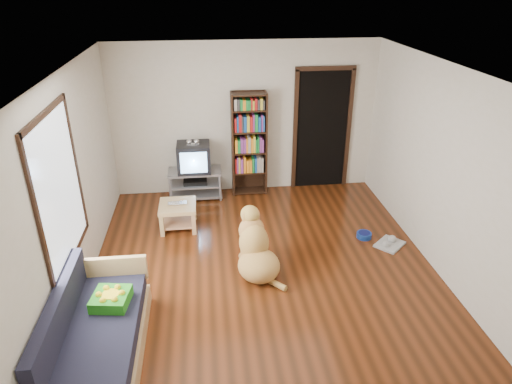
{
  "coord_description": "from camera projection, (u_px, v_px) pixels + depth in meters",
  "views": [
    {
      "loc": [
        -0.69,
        -5.01,
        3.55
      ],
      "look_at": [
        -0.05,
        0.46,
        0.9
      ],
      "focal_mm": 32.0,
      "sensor_mm": 36.0,
      "label": 1
    }
  ],
  "objects": [
    {
      "name": "ceiling",
      "position": [
        265.0,
        69.0,
        4.97
      ],
      "size": [
        5.0,
        5.0,
        0.0
      ],
      "primitive_type": "plane",
      "rotation": [
        3.14,
        0.0,
        0.0
      ],
      "color": "white",
      "rests_on": "ground"
    },
    {
      "name": "wall_left",
      "position": [
        73.0,
        187.0,
        5.3
      ],
      "size": [
        0.0,
        5.0,
        5.0
      ],
      "primitive_type": "plane",
      "rotation": [
        1.57,
        0.0,
        1.57
      ],
      "color": "beige",
      "rests_on": "ground"
    },
    {
      "name": "bookshelf",
      "position": [
        249.0,
        139.0,
        7.77
      ],
      "size": [
        0.6,
        0.3,
        1.8
      ],
      "color": "black",
      "rests_on": "ground"
    },
    {
      "name": "grey_rag",
      "position": [
        390.0,
        244.0,
        6.58
      ],
      "size": [
        0.51,
        0.51,
        0.03
      ],
      "primitive_type": "cube",
      "rotation": [
        0.0,
        0.0,
        0.73
      ],
      "color": "#A6A6A6",
      "rests_on": "ground"
    },
    {
      "name": "tv_stand",
      "position": [
        195.0,
        183.0,
        7.9
      ],
      "size": [
        0.9,
        0.45,
        0.5
      ],
      "color": "#99999E",
      "rests_on": "ground"
    },
    {
      "name": "laptop",
      "position": [
        177.0,
        204.0,
        6.85
      ],
      "size": [
        0.29,
        0.19,
        0.02
      ],
      "primitive_type": "imported",
      "rotation": [
        0.0,
        0.0,
        0.03
      ],
      "color": "silver",
      "rests_on": "coffee_table"
    },
    {
      "name": "doorway",
      "position": [
        322.0,
        127.0,
        7.97
      ],
      "size": [
        1.03,
        0.05,
        2.19
      ],
      "color": "black",
      "rests_on": "wall_back"
    },
    {
      "name": "wall_right",
      "position": [
        440.0,
        170.0,
        5.77
      ],
      "size": [
        0.0,
        5.0,
        5.0
      ],
      "primitive_type": "plane",
      "rotation": [
        1.57,
        0.0,
        -1.57
      ],
      "color": "beige",
      "rests_on": "ground"
    },
    {
      "name": "dog_bowl",
      "position": [
        364.0,
        235.0,
        6.76
      ],
      "size": [
        0.22,
        0.22,
        0.08
      ],
      "primitive_type": "cylinder",
      "color": "navy",
      "rests_on": "ground"
    },
    {
      "name": "dog",
      "position": [
        256.0,
        250.0,
        5.9
      ],
      "size": [
        0.64,
        0.99,
        0.87
      ],
      "color": "#B38645",
      "rests_on": "ground"
    },
    {
      "name": "sofa",
      "position": [
        96.0,
        338.0,
        4.55
      ],
      "size": [
        0.8,
        1.8,
        0.8
      ],
      "color": "tan",
      "rests_on": "ground"
    },
    {
      "name": "wall_front",
      "position": [
        310.0,
        318.0,
        3.3
      ],
      "size": [
        4.5,
        0.0,
        4.5
      ],
      "primitive_type": "plane",
      "rotation": [
        -1.57,
        0.0,
        0.0
      ],
      "color": "beige",
      "rests_on": "ground"
    },
    {
      "name": "green_cushion",
      "position": [
        111.0,
        299.0,
        4.76
      ],
      "size": [
        0.42,
        0.42,
        0.12
      ],
      "primitive_type": "cube",
      "rotation": [
        0.0,
        0.0,
        -0.14
      ],
      "color": "#35961B",
      "rests_on": "sofa"
    },
    {
      "name": "window",
      "position": [
        59.0,
        190.0,
        4.77
      ],
      "size": [
        0.03,
        1.46,
        1.7
      ],
      "color": "white",
      "rests_on": "wall_left"
    },
    {
      "name": "wall_back",
      "position": [
        245.0,
        119.0,
        7.77
      ],
      "size": [
        4.5,
        0.0,
        4.5
      ],
      "primitive_type": "plane",
      "rotation": [
        1.57,
        0.0,
        0.0
      ],
      "color": "beige",
      "rests_on": "ground"
    },
    {
      "name": "ground",
      "position": [
        264.0,
        267.0,
        6.1
      ],
      "size": [
        5.0,
        5.0,
        0.0
      ],
      "primitive_type": "plane",
      "color": "#56240E",
      "rests_on": "ground"
    },
    {
      "name": "crt_tv",
      "position": [
        194.0,
        157.0,
        7.71
      ],
      "size": [
        0.55,
        0.52,
        0.58
      ],
      "color": "black",
      "rests_on": "tv_stand"
    },
    {
      "name": "coffee_table",
      "position": [
        178.0,
        211.0,
        6.93
      ],
      "size": [
        0.55,
        0.55,
        0.4
      ],
      "color": "tan",
      "rests_on": "ground"
    }
  ]
}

